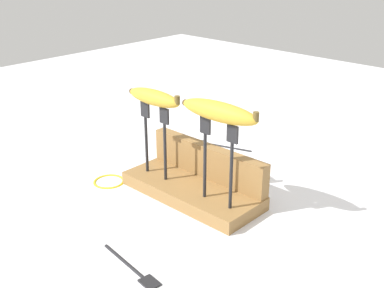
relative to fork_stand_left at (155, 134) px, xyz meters
The scene contains 10 objects.
ground_plane 0.17m from the fork_stand_left, 13.63° to the left, with size 3.00×3.00×0.00m, color silver.
wooden_board 0.15m from the fork_stand_left, 13.63° to the left, with size 0.33×0.14×0.03m, color olive.
board_backstop 0.14m from the fork_stand_left, 39.77° to the left, with size 0.33×0.03×0.08m, color olive.
fork_stand_left is the anchor object (origin of this frame).
fork_stand_right 0.19m from the fork_stand_left, ahead, with size 0.10×0.01×0.18m.
banana_raised_left 0.09m from the fork_stand_left, behind, with size 0.16×0.04×0.04m.
banana_raised_right 0.21m from the fork_stand_left, ahead, with size 0.19×0.05×0.04m.
fork_fallen_near 0.35m from the fork_stand_left, 49.32° to the right, with size 0.16×0.04×0.01m.
fork_fallen_far 0.32m from the fork_stand_left, 103.51° to the left, with size 0.18×0.07×0.01m.
wire_coil 0.18m from the fork_stand_left, 148.28° to the right, with size 0.08×0.08×0.01m, color gold.
Camera 1 is at (0.67, -0.72, 0.54)m, focal length 45.31 mm.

